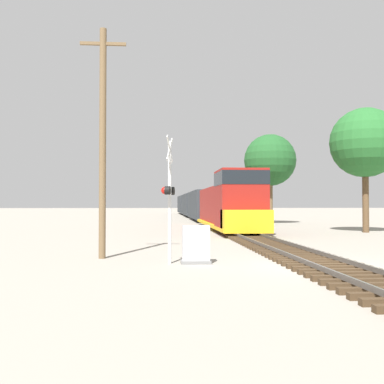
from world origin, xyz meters
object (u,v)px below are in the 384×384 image
(freight_train, at_px, (199,205))
(tree_mid_background, at_px, (270,160))
(utility_pole, at_px, (103,139))
(tree_far_right, at_px, (365,143))
(relay_cabinet, at_px, (196,245))
(crossing_signal_near, at_px, (169,193))

(freight_train, xyz_separation_m, tree_mid_background, (6.37, -15.10, 4.82))
(utility_pole, relative_size, tree_far_right, 0.98)
(relay_cabinet, xyz_separation_m, utility_pole, (-3.52, 1.76, 4.00))
(tree_far_right, xyz_separation_m, tree_mid_background, (-3.39, 15.10, 0.12))
(freight_train, distance_m, utility_pole, 45.35)
(tree_mid_background, bearing_deg, tree_far_right, -77.35)
(relay_cabinet, xyz_separation_m, tree_far_right, (13.94, 16.17, 5.96))
(utility_pole, height_order, tree_far_right, tree_far_right)
(utility_pole, xyz_separation_m, tree_far_right, (17.46, 14.41, 1.96))
(tree_far_right, bearing_deg, utility_pole, -140.46)
(crossing_signal_near, height_order, tree_mid_background, tree_mid_background)
(freight_train, bearing_deg, utility_pole, -99.79)
(utility_pole, bearing_deg, relay_cabinet, -26.60)
(relay_cabinet, relative_size, utility_pole, 0.15)
(utility_pole, xyz_separation_m, tree_mid_background, (14.07, 29.51, 2.09))
(freight_train, distance_m, tree_far_right, 32.08)
(freight_train, relative_size, tree_far_right, 7.82)
(tree_far_right, distance_m, tree_mid_background, 15.47)
(crossing_signal_near, bearing_deg, utility_pole, -109.18)
(freight_train, distance_m, relay_cabinet, 46.57)
(freight_train, relative_size, utility_pole, 8.00)
(relay_cabinet, height_order, tree_mid_background, tree_mid_background)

